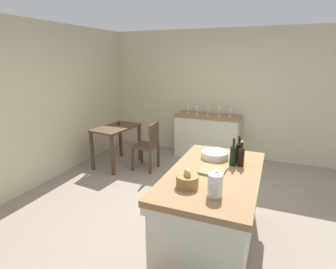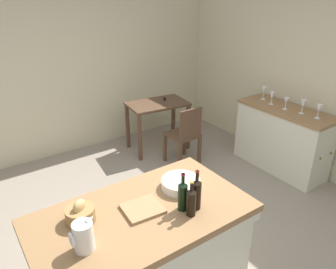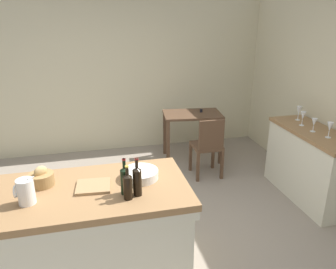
{
  "view_description": "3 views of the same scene",
  "coord_description": "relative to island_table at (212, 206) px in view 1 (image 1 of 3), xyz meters",
  "views": [
    {
      "loc": [
        -3.01,
        -0.95,
        2.03
      ],
      "look_at": [
        0.34,
        0.42,
        0.99
      ],
      "focal_mm": 28.6,
      "sensor_mm": 36.0,
      "label": 1
    },
    {
      "loc": [
        -1.38,
        -2.12,
        2.41
      ],
      "look_at": [
        0.41,
        0.45,
        0.96
      ],
      "focal_mm": 34.5,
      "sensor_mm": 36.0,
      "label": 2
    },
    {
      "loc": [
        -0.39,
        -2.97,
        2.27
      ],
      "look_at": [
        0.41,
        0.33,
        1.02
      ],
      "focal_mm": 35.62,
      "sensor_mm": 36.0,
      "label": 3
    }
  ],
  "objects": [
    {
      "name": "ground_plane",
      "position": [
        0.44,
        0.42,
        -0.47
      ],
      "size": [
        6.76,
        6.76,
        0.0
      ],
      "primitive_type": "plane",
      "color": "gray"
    },
    {
      "name": "wall_back",
      "position": [
        0.44,
        3.02,
        0.83
      ],
      "size": [
        5.32,
        0.12,
        2.6
      ],
      "primitive_type": "cube",
      "color": "beige",
      "rests_on": "ground"
    },
    {
      "name": "wall_right",
      "position": [
        3.04,
        0.42,
        0.83
      ],
      "size": [
        0.12,
        5.2,
        2.6
      ],
      "primitive_type": "cube",
      "color": "beige",
      "rests_on": "ground"
    },
    {
      "name": "island_table",
      "position": [
        0.0,
        0.0,
        0.0
      ],
      "size": [
        1.64,
        0.92,
        0.88
      ],
      "color": "olive",
      "rests_on": "ground"
    },
    {
      "name": "side_cabinet",
      "position": [
        2.7,
        0.74,
        -0.02
      ],
      "size": [
        0.52,
        1.33,
        0.91
      ],
      "color": "olive",
      "rests_on": "ground"
    },
    {
      "name": "writing_desk",
      "position": [
        1.6,
        2.25,
        0.17
      ],
      "size": [
        0.96,
        0.66,
        0.82
      ],
      "color": "#513826",
      "rests_on": "ground"
    },
    {
      "name": "wooden_chair",
      "position": [
        1.63,
        1.58,
        0.02
      ],
      "size": [
        0.4,
        0.4,
        0.9
      ],
      "color": "#513826",
      "rests_on": "ground"
    },
    {
      "name": "pitcher",
      "position": [
        -0.49,
        -0.11,
        0.51
      ],
      "size": [
        0.17,
        0.13,
        0.25
      ],
      "color": "silver",
      "rests_on": "island_table"
    },
    {
      "name": "wash_bowl",
      "position": [
        0.43,
        0.09,
        0.44
      ],
      "size": [
        0.32,
        0.32,
        0.08
      ],
      "primitive_type": "cylinder",
      "color": "silver",
      "rests_on": "island_table"
    },
    {
      "name": "bread_basket",
      "position": [
        -0.41,
        0.16,
        0.47
      ],
      "size": [
        0.21,
        0.21,
        0.18
      ],
      "color": "olive",
      "rests_on": "island_table"
    },
    {
      "name": "cutting_board",
      "position": [
        0.02,
        0.02,
        0.42
      ],
      "size": [
        0.3,
        0.28,
        0.02
      ],
      "primitive_type": "cube",
      "rotation": [
        0.0,
        0.0,
        -0.08
      ],
      "color": "#99754C",
      "rests_on": "island_table"
    },
    {
      "name": "wine_bottle_dark",
      "position": [
        0.36,
        -0.19,
        0.54
      ],
      "size": [
        0.07,
        0.07,
        0.33
      ],
      "color": "black",
      "rests_on": "island_table"
    },
    {
      "name": "wine_bottle_amber",
      "position": [
        0.27,
        -0.14,
        0.53
      ],
      "size": [
        0.07,
        0.07,
        0.31
      ],
      "color": "black",
      "rests_on": "island_table"
    },
    {
      "name": "wine_bottle_green",
      "position": [
        0.28,
        -0.23,
        0.52
      ],
      "size": [
        0.07,
        0.07,
        0.29
      ],
      "color": "black",
      "rests_on": "island_table"
    },
    {
      "name": "wine_glass_far_left",
      "position": [
        2.7,
        0.29,
        0.56
      ],
      "size": [
        0.07,
        0.07,
        0.18
      ],
      "color": "white",
      "rests_on": "side_cabinet"
    },
    {
      "name": "wine_glass_left",
      "position": [
        2.69,
        0.51,
        0.56
      ],
      "size": [
        0.07,
        0.07,
        0.18
      ],
      "color": "white",
      "rests_on": "side_cabinet"
    },
    {
      "name": "wine_glass_middle",
      "position": [
        2.65,
        0.73,
        0.55
      ],
      "size": [
        0.07,
        0.07,
        0.17
      ],
      "color": "white",
      "rests_on": "side_cabinet"
    },
    {
      "name": "wine_glass_right",
      "position": [
        2.66,
        0.97,
        0.56
      ],
      "size": [
        0.07,
        0.07,
        0.18
      ],
      "color": "white",
      "rests_on": "side_cabinet"
    },
    {
      "name": "wine_glass_far_right",
      "position": [
        2.74,
        1.18,
        0.56
      ],
      "size": [
        0.07,
        0.07,
        0.19
      ],
      "color": "white",
      "rests_on": "side_cabinet"
    }
  ]
}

